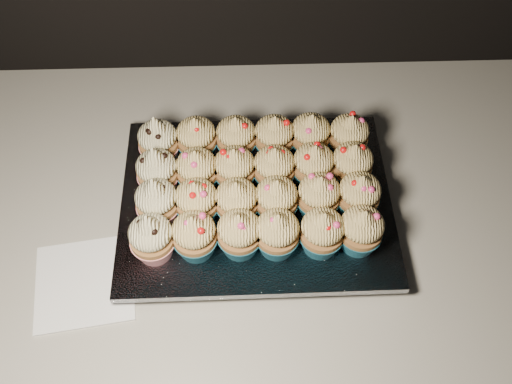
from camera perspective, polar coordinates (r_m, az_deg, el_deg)
cabinet at (r=1.32m, az=-0.35°, el=-11.99°), size 2.40×0.60×0.86m
worktop at (r=0.93m, az=-0.49°, el=-0.98°), size 2.44×0.64×0.04m
napkin at (r=0.86m, az=-16.76°, el=-8.68°), size 0.16×0.16×0.00m
baking_tray at (r=0.88m, az=-0.00°, el=-1.46°), size 0.38×0.29×0.02m
foil_lining at (r=0.87m, az=-0.00°, el=-0.83°), size 0.41×0.32×0.01m
cupcake_0 at (r=0.79m, az=-10.40°, el=-4.47°), size 0.06×0.06×0.10m
cupcake_1 at (r=0.79m, az=-6.17°, el=-4.33°), size 0.06×0.06×0.08m
cupcake_2 at (r=0.79m, az=-1.67°, el=-4.15°), size 0.06×0.06×0.08m
cupcake_3 at (r=0.79m, az=2.14°, el=-4.13°), size 0.06×0.06×0.08m
cupcake_4 at (r=0.79m, az=6.62°, el=-4.00°), size 0.06×0.06×0.08m
cupcake_5 at (r=0.80m, az=10.46°, el=-3.73°), size 0.06×0.06×0.08m
cupcake_6 at (r=0.82m, az=-9.87°, el=-0.96°), size 0.06×0.06×0.10m
cupcake_7 at (r=0.82m, az=-5.94°, el=-0.99°), size 0.06×0.06×0.08m
cupcake_8 at (r=0.81m, az=-1.93°, el=-0.97°), size 0.06×0.06×0.08m
cupcake_9 at (r=0.82m, az=2.05°, el=-0.77°), size 0.06×0.06×0.08m
cupcake_10 at (r=0.82m, az=6.27°, el=-0.43°), size 0.06×0.06×0.08m
cupcake_11 at (r=0.83m, az=10.23°, el=-0.33°), size 0.06×0.06×0.08m
cupcake_12 at (r=0.86m, az=-9.85°, el=2.08°), size 0.06×0.06×0.10m
cupcake_13 at (r=0.85m, az=-5.91°, el=2.14°), size 0.06×0.06×0.08m
cupcake_14 at (r=0.85m, az=-2.15°, el=2.31°), size 0.06×0.06×0.08m
cupcake_15 at (r=0.85m, az=1.83°, el=2.38°), size 0.06×0.06×0.08m
cupcake_16 at (r=0.86m, az=5.74°, el=2.65°), size 0.06×0.06×0.08m
cupcake_17 at (r=0.87m, az=9.56°, el=2.71°), size 0.06×0.06×0.08m
cupcake_18 at (r=0.89m, az=-9.75°, el=5.04°), size 0.06×0.06×0.10m
cupcake_19 at (r=0.89m, az=-5.96°, el=5.33°), size 0.06×0.06×0.08m
cupcake_20 at (r=0.89m, az=-2.00°, el=5.44°), size 0.06×0.06×0.08m
cupcake_21 at (r=0.89m, az=1.84°, el=5.53°), size 0.06×0.06×0.08m
cupcake_22 at (r=0.89m, az=5.44°, el=5.68°), size 0.06×0.06×0.08m
cupcake_23 at (r=0.90m, az=9.25°, el=5.53°), size 0.06×0.06×0.08m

